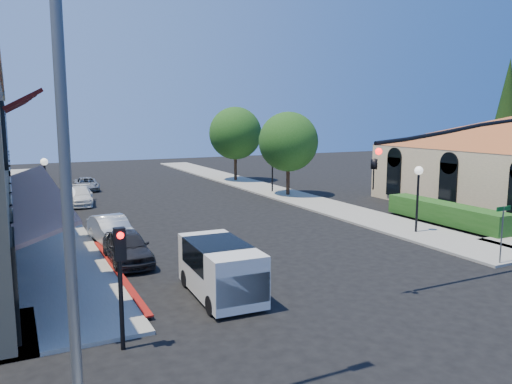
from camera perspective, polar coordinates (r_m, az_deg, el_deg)
name	(u,v)px	position (r m, az deg, el deg)	size (l,w,h in m)	color
ground	(396,316)	(16.42, 15.70, -13.53)	(120.00, 120.00, 0.00)	black
sidewalk_left	(39,202)	(38.70, -23.58, -1.09)	(3.50, 50.00, 0.12)	gray
sidewalk_right	(258,187)	(43.13, 0.29, 0.56)	(3.50, 50.00, 0.12)	gray
curb_red_strip	(117,275)	(20.43, -15.55, -9.08)	(0.25, 10.00, 0.06)	maroon
hedge	(445,224)	(30.51, 20.82, -3.49)	(1.40, 8.00, 1.10)	#1D4B15
conifer_far	(507,114)	(48.19, 26.72, 8.02)	(3.20, 3.20, 11.00)	black
street_tree_a	(288,142)	(38.37, 3.71, 5.75)	(4.56, 4.56, 6.48)	black
street_tree_b	(235,133)	(47.27, -2.38, 6.72)	(4.94, 4.94, 7.02)	black
signal_mast_arm	(494,171)	(20.68, 25.54, 2.19)	(8.01, 0.39, 6.00)	black
secondary_signal	(120,266)	(13.36, -15.25, -8.13)	(0.28, 0.42, 3.32)	black
cobra_streetlight	(86,164)	(9.31, -18.83, 3.04)	(3.60, 0.25, 9.31)	#595B5E
street_name_sign	(502,225)	(22.74, 26.34, -3.45)	(0.80, 0.06, 2.50)	#595B5E
lamppost_left_near	(70,209)	(19.58, -20.48, -1.83)	(0.44, 0.44, 3.57)	black
lamppost_left_far	(45,172)	(33.42, -22.99, 2.15)	(0.44, 0.44, 3.57)	black
lamppost_right_near	(418,182)	(27.11, 18.05, 1.06)	(0.44, 0.44, 3.57)	black
lamppost_right_far	(272,159)	(40.06, 1.89, 3.79)	(0.44, 0.44, 3.57)	black
white_van	(221,267)	(17.12, -4.04, -8.50)	(1.99, 4.24, 1.85)	silver
parked_car_a	(127,247)	(21.68, -14.50, -6.11)	(1.63, 4.04, 1.38)	black
parked_car_b	(111,230)	(25.14, -16.20, -4.20)	(1.42, 4.07, 1.34)	#B0B2B5
parked_car_c	(80,196)	(36.84, -19.51, -0.43)	(1.74, 4.29, 1.24)	white
parked_car_d	(87,184)	(43.90, -18.80, 0.87)	(1.77, 3.84, 1.07)	#949598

